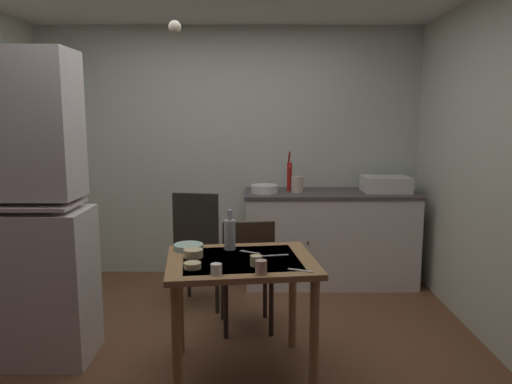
# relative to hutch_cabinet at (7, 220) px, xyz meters

# --- Properties ---
(ground_plane) EXTENTS (4.84, 4.84, 0.00)m
(ground_plane) POSITION_rel_hutch_cabinet_xyz_m (1.37, 0.07, -0.96)
(ground_plane) COLOR brown
(wall_back) EXTENTS (3.94, 0.10, 2.52)m
(wall_back) POSITION_rel_hutch_cabinet_xyz_m (1.37, 1.92, 0.30)
(wall_back) COLOR beige
(wall_back) RESTS_ON ground
(hutch_cabinet) EXTENTS (1.06, 0.47, 2.06)m
(hutch_cabinet) POSITION_rel_hutch_cabinet_xyz_m (0.00, 0.00, 0.00)
(hutch_cabinet) COLOR silver
(hutch_cabinet) RESTS_ON ground
(counter_cabinet) EXTENTS (1.66, 0.64, 0.91)m
(counter_cabinet) POSITION_rel_hutch_cabinet_xyz_m (2.36, 1.55, -0.51)
(counter_cabinet) COLOR silver
(counter_cabinet) RESTS_ON ground
(sink_basin) EXTENTS (0.44, 0.34, 0.15)m
(sink_basin) POSITION_rel_hutch_cabinet_xyz_m (2.89, 1.55, 0.02)
(sink_basin) COLOR silver
(sink_basin) RESTS_ON counter_cabinet
(hand_pump) EXTENTS (0.05, 0.27, 0.39)m
(hand_pump) POSITION_rel_hutch_cabinet_xyz_m (1.97, 1.59, 0.12)
(hand_pump) COLOR #B21E19
(hand_pump) RESTS_ON counter_cabinet
(mixing_bowl_counter) EXTENTS (0.26, 0.26, 0.07)m
(mixing_bowl_counter) POSITION_rel_hutch_cabinet_xyz_m (1.72, 1.50, -0.02)
(mixing_bowl_counter) COLOR white
(mixing_bowl_counter) RESTS_ON counter_cabinet
(stoneware_crock) EXTENTS (0.12, 0.12, 0.15)m
(stoneware_crock) POSITION_rel_hutch_cabinet_xyz_m (2.04, 1.52, 0.02)
(stoneware_crock) COLOR beige
(stoneware_crock) RESTS_ON counter_cabinet
(dining_table) EXTENTS (1.00, 0.86, 0.76)m
(dining_table) POSITION_rel_hutch_cabinet_xyz_m (1.55, -0.19, -0.32)
(dining_table) COLOR #9E7246
(dining_table) RESTS_ON ground
(chair_far_side) EXTENTS (0.44, 0.44, 0.88)m
(chair_far_side) POSITION_rel_hutch_cabinet_xyz_m (1.57, 0.42, -0.48)
(chair_far_side) COLOR #2D201D
(chair_far_side) RESTS_ON ground
(chair_by_counter) EXTENTS (0.45, 0.45, 1.02)m
(chair_by_counter) POSITION_rel_hutch_cabinet_xyz_m (1.16, 0.88, -0.43)
(chair_by_counter) COLOR #28271C
(chair_by_counter) RESTS_ON ground
(serving_bowl_wide) EXTENTS (0.20, 0.20, 0.04)m
(serving_bowl_wide) POSITION_rel_hutch_cabinet_xyz_m (1.19, 0.02, -0.19)
(serving_bowl_wide) COLOR #ADD1C1
(serving_bowl_wide) RESTS_ON dining_table
(soup_bowl_small) EXTENTS (0.10, 0.10, 0.03)m
(soup_bowl_small) POSITION_rel_hutch_cabinet_xyz_m (1.27, -0.38, -0.19)
(soup_bowl_small) COLOR beige
(soup_bowl_small) RESTS_ON dining_table
(sauce_dish) EXTENTS (0.12, 0.12, 0.05)m
(sauce_dish) POSITION_rel_hutch_cabinet_xyz_m (1.24, -0.16, -0.18)
(sauce_dish) COLOR beige
(sauce_dish) RESTS_ON dining_table
(mug_dark) EXTENTS (0.06, 0.06, 0.06)m
(mug_dark) POSITION_rel_hutch_cabinet_xyz_m (1.42, -0.49, -0.18)
(mug_dark) COLOR white
(mug_dark) RESTS_ON dining_table
(mug_tall) EXTENTS (0.07, 0.07, 0.06)m
(mug_tall) POSITION_rel_hutch_cabinet_xyz_m (1.64, -0.33, -0.18)
(mug_tall) COLOR beige
(mug_tall) RESTS_ON dining_table
(teacup_mint) EXTENTS (0.07, 0.07, 0.08)m
(teacup_mint) POSITION_rel_hutch_cabinet_xyz_m (1.67, -0.49, -0.17)
(teacup_mint) COLOR tan
(teacup_mint) RESTS_ON dining_table
(glass_bottle) EXTENTS (0.08, 0.08, 0.27)m
(glass_bottle) POSITION_rel_hutch_cabinet_xyz_m (1.47, 0.03, -0.10)
(glass_bottle) COLOR #B7BCC1
(glass_bottle) RESTS_ON dining_table
(table_knife) EXTENTS (0.19, 0.05, 0.00)m
(table_knife) POSITION_rel_hutch_cabinet_xyz_m (1.76, -0.12, -0.20)
(table_knife) COLOR silver
(table_knife) RESTS_ON dining_table
(teaspoon_near_bowl) EXTENTS (0.14, 0.09, 0.00)m
(teaspoon_near_bowl) POSITION_rel_hutch_cabinet_xyz_m (1.60, -0.05, -0.20)
(teaspoon_near_bowl) COLOR beige
(teaspoon_near_bowl) RESTS_ON dining_table
(teaspoon_by_cup) EXTENTS (0.15, 0.08, 0.00)m
(teaspoon_by_cup) POSITION_rel_hutch_cabinet_xyz_m (1.90, -0.43, -0.20)
(teaspoon_by_cup) COLOR beige
(teaspoon_by_cup) RESTS_ON dining_table
(pendant_bulb) EXTENTS (0.08, 0.08, 0.08)m
(pendant_bulb) POSITION_rel_hutch_cabinet_xyz_m (1.13, 0.01, 1.22)
(pendant_bulb) COLOR #F9EFCC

